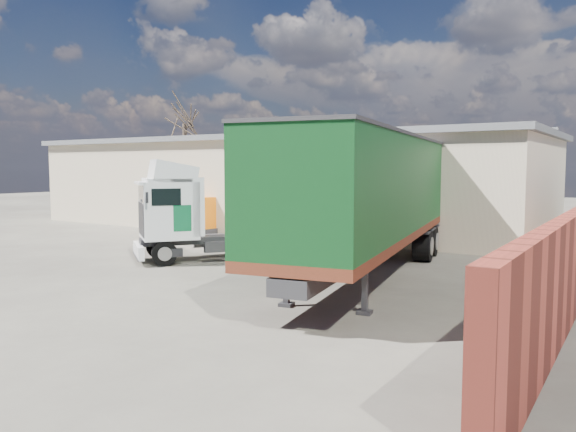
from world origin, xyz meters
The scene contains 7 objects.
ground centered at (0.00, 0.00, 0.00)m, with size 120.00×120.00×0.00m, color #2A2822.
warehouse centered at (-6.00, 16.00, 2.66)m, with size 30.60×12.60×5.42m.
bare_tree centered at (-18.00, 20.00, 7.92)m, with size 4.00×4.00×9.60m.
tractor_unit centered at (-1.78, 2.75, 1.63)m, with size 5.16×5.81×3.86m.
box_trailer centered at (5.45, 3.40, 2.80)m, with size 5.40×14.13×4.60m.
panel_van centered at (-1.42, 7.38, 1.12)m, with size 3.98×5.69×2.16m.
orange_skip centered at (-8.00, 9.80, 0.86)m, with size 3.39×2.38×1.97m.
Camera 1 is at (12.96, -13.14, 3.58)m, focal length 35.00 mm.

